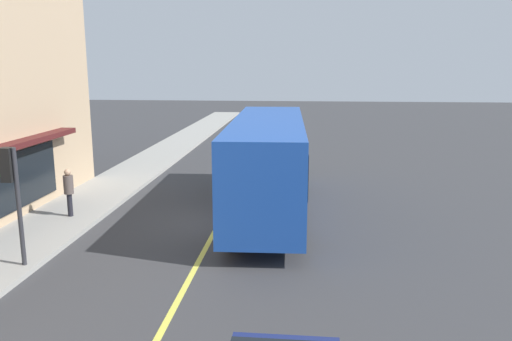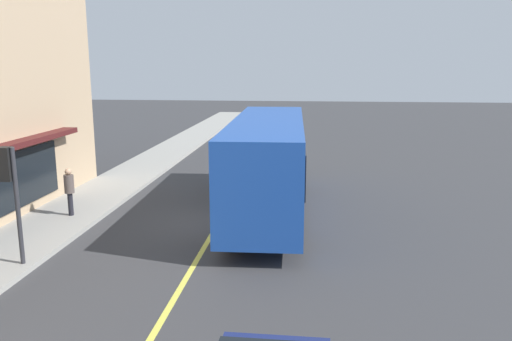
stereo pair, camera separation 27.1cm
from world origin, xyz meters
name	(u,v)px [view 2 (the right image)]	position (x,y,z in m)	size (l,w,h in m)	color
ground	(218,224)	(0.00, 0.00, 0.00)	(120.00, 120.00, 0.00)	#38383A
sidewalk	(64,217)	(0.00, 5.63, 0.07)	(80.00, 2.80, 0.15)	#9E9B93
lane_centre_stripe	(218,223)	(0.00, 0.00, 0.00)	(36.00, 0.16, 0.01)	#D8D14C
bus	(268,160)	(1.58, -1.60, 1.99)	(11.20, 2.86, 3.50)	#1E4CAD
traffic_light	(9,178)	(-4.50, 4.72, 2.53)	(0.30, 0.52, 3.20)	#2D2D33
pedestrian_at_corner	(69,187)	(-0.05, 5.33, 1.18)	(0.34, 0.34, 1.71)	black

